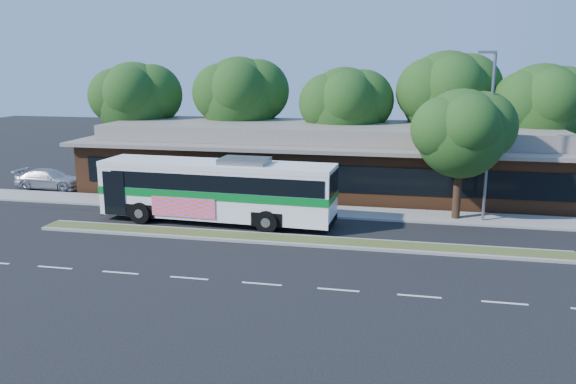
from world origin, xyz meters
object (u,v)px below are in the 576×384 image
sedan (50,179)px  sidewalk_tree (468,132)px  lamp_post (489,132)px  transit_bus (218,186)px

sedan → sidewalk_tree: (27.16, -2.58, 4.20)m
lamp_post → sedan: 28.64m
lamp_post → sidewalk_tree: bearing=162.9°
lamp_post → sedan: size_ratio=1.93×
sedan → sidewalk_tree: sidewalk_tree is taller
transit_bus → sedan: size_ratio=2.75×
sedan → sidewalk_tree: 27.60m
lamp_post → sedan: bearing=174.1°
lamp_post → transit_bus: (-14.05, -2.81, -2.91)m
lamp_post → sidewalk_tree: 1.07m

